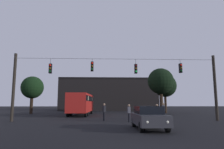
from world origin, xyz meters
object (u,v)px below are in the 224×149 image
(pedestrian_crossing_left, at_px, (164,110))
(pedestrian_crossing_right, at_px, (104,111))
(pedestrian_crossing_center, at_px, (129,112))
(tree_left_silhouette, at_px, (32,88))
(city_bus, at_px, (82,102))
(tree_right_far, at_px, (165,86))
(car_near_right, at_px, (149,117))
(tree_behind_building, at_px, (161,82))
(pedestrian_near_bus, at_px, (157,111))

(pedestrian_crossing_left, xyz_separation_m, pedestrian_crossing_right, (-6.16, -0.65, -0.03))
(pedestrian_crossing_center, xyz_separation_m, tree_left_silhouette, (-14.27, 15.57, 3.39))
(city_bus, distance_m, pedestrian_crossing_right, 10.41)
(tree_right_far, bearing_deg, pedestrian_crossing_center, -116.92)
(car_near_right, height_order, pedestrian_crossing_center, pedestrian_crossing_center)
(car_near_right, distance_m, pedestrian_crossing_right, 7.43)
(pedestrian_crossing_right, distance_m, tree_left_silhouette, 18.84)
(tree_behind_building, bearing_deg, city_bus, -175.77)
(city_bus, height_order, tree_right_far, tree_right_far)
(pedestrian_crossing_left, relative_size, tree_right_far, 0.25)
(pedestrian_crossing_right, bearing_deg, pedestrian_near_bus, -4.90)
(city_bus, relative_size, tree_right_far, 1.60)
(city_bus, height_order, tree_behind_building, tree_behind_building)
(city_bus, xyz_separation_m, tree_right_far, (14.32, 5.98, 2.97))
(car_near_right, distance_m, pedestrian_crossing_center, 5.46)
(pedestrian_crossing_left, height_order, pedestrian_near_bus, pedestrian_crossing_left)
(pedestrian_crossing_center, bearing_deg, tree_behind_building, 61.69)
(pedestrian_crossing_right, bearing_deg, city_bus, 108.35)
(pedestrian_near_bus, height_order, tree_left_silhouette, tree_left_silhouette)
(pedestrian_crossing_center, bearing_deg, pedestrian_crossing_left, 28.06)
(pedestrian_near_bus, bearing_deg, city_bus, 129.40)
(tree_behind_building, bearing_deg, pedestrian_crossing_left, -104.89)
(car_near_right, distance_m, tree_left_silhouette, 25.98)
(pedestrian_crossing_right, distance_m, pedestrian_near_bus, 5.21)
(city_bus, bearing_deg, car_near_right, -69.62)
(pedestrian_crossing_left, relative_size, tree_behind_building, 0.24)
(pedestrian_crossing_right, relative_size, tree_left_silhouette, 0.27)
(pedestrian_crossing_center, xyz_separation_m, pedestrian_near_bus, (2.89, 0.96, 0.02))
(car_near_right, bearing_deg, pedestrian_crossing_right, 113.22)
(pedestrian_crossing_right, bearing_deg, tree_right_far, 55.08)
(pedestrian_crossing_center, height_order, tree_right_far, tree_right_far)
(tree_left_silhouette, xyz_separation_m, tree_behind_building, (20.81, -3.42, 0.77))
(city_bus, bearing_deg, pedestrian_crossing_left, -44.30)
(pedestrian_near_bus, relative_size, tree_left_silhouette, 0.26)
(pedestrian_crossing_left, xyz_separation_m, tree_right_far, (4.89, 15.18, 3.85))
(pedestrian_crossing_left, xyz_separation_m, tree_left_silhouette, (-18.13, 13.51, 3.31))
(tree_left_silhouette, height_order, tree_behind_building, tree_behind_building)
(pedestrian_crossing_left, xyz_separation_m, pedestrian_crossing_center, (-3.86, -2.06, -0.08))
(pedestrian_crossing_right, height_order, tree_right_far, tree_right_far)
(car_near_right, relative_size, tree_right_far, 0.63)
(city_bus, height_order, pedestrian_near_bus, city_bus)
(pedestrian_near_bus, bearing_deg, car_near_right, -109.47)
(city_bus, distance_m, tree_behind_building, 12.55)
(pedestrian_crossing_left, distance_m, pedestrian_near_bus, 1.47)
(pedestrian_crossing_left, bearing_deg, pedestrian_near_bus, -131.57)
(pedestrian_crossing_right, height_order, pedestrian_near_bus, pedestrian_crossing_right)
(tree_left_silhouette, bearing_deg, pedestrian_crossing_center, -47.50)
(city_bus, bearing_deg, tree_behind_building, 4.23)
(pedestrian_crossing_center, relative_size, pedestrian_crossing_right, 0.95)
(car_near_right, height_order, pedestrian_crossing_right, pedestrian_crossing_right)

